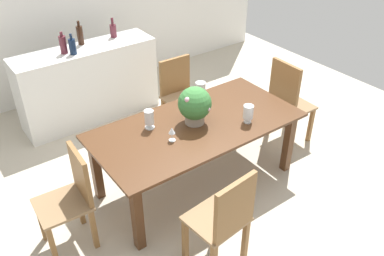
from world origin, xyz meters
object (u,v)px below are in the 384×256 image
at_px(flower_centerpiece, 195,105).
at_px(wine_bottle_dark, 80,35).
at_px(chair_far_right, 179,91).
at_px(crystal_vase_right, 200,90).
at_px(dining_table, 197,133).
at_px(chair_foot_end, 287,99).
at_px(crystal_vase_left, 149,118).
at_px(wine_bottle_green, 72,46).
at_px(crystal_vase_center_near, 248,112).
at_px(wine_bottle_clear, 63,44).
at_px(kitchen_counter, 89,84).
at_px(chair_head_end, 72,195).
at_px(chair_near_left, 225,218).
at_px(wine_bottle_amber, 113,30).
at_px(wine_glass, 172,131).

distance_m(flower_centerpiece, wine_bottle_dark, 2.02).
bearing_deg(chair_far_right, crystal_vase_right, -103.15).
bearing_deg(dining_table, chair_foot_end, 0.12).
bearing_deg(crystal_vase_left, wine_bottle_green, 92.87).
distance_m(flower_centerpiece, wine_bottle_green, 1.83).
bearing_deg(flower_centerpiece, crystal_vase_center_near, -35.83).
bearing_deg(wine_bottle_clear, wine_bottle_dark, 27.50).
bearing_deg(kitchen_counter, crystal_vase_center_near, -71.05).
xyz_separation_m(chair_head_end, crystal_vase_right, (1.64, 0.35, 0.35)).
distance_m(chair_near_left, kitchen_counter, 2.90).
bearing_deg(wine_bottle_amber, chair_near_left, -101.54).
bearing_deg(chair_far_right, wine_bottle_clear, 140.21).
bearing_deg(crystal_vase_left, wine_bottle_amber, 72.65).
relative_size(chair_near_left, crystal_vase_left, 5.07).
xyz_separation_m(crystal_vase_right, kitchen_counter, (-0.63, 1.56, -0.38)).
relative_size(chair_foot_end, kitchen_counter, 0.59).
relative_size(chair_far_right, wine_bottle_dark, 3.13).
relative_size(crystal_vase_center_near, crystal_vase_right, 0.86).
bearing_deg(chair_foot_end, crystal_vase_center_near, 108.45).
bearing_deg(wine_bottle_dark, crystal_vase_center_near, -72.74).
distance_m(dining_table, wine_bottle_dark, 2.10).
xyz_separation_m(chair_head_end, wine_bottle_amber, (1.49, 2.02, 0.55)).
bearing_deg(crystal_vase_center_near, wine_bottle_green, 113.83).
distance_m(chair_foot_end, wine_glass, 1.70).
bearing_deg(chair_foot_end, flower_centerpiece, 90.17).
height_order(chair_head_end, flower_centerpiece, flower_centerpiece).
bearing_deg(flower_centerpiece, wine_bottle_amber, 85.60).
distance_m(chair_head_end, wine_bottle_clear, 2.12).
height_order(chair_foot_end, flower_centerpiece, flower_centerpiece).
relative_size(chair_head_end, crystal_vase_left, 4.89).
distance_m(chair_head_end, wine_glass, 1.03).
relative_size(wine_bottle_clear, wine_bottle_green, 1.06).
height_order(chair_far_right, wine_bottle_dark, wine_bottle_dark).
height_order(chair_near_left, wine_glass, chair_near_left).
xyz_separation_m(crystal_vase_left, kitchen_counter, (0.09, 1.69, -0.36)).
bearing_deg(chair_foot_end, wine_bottle_dark, 40.11).
distance_m(chair_far_right, chair_head_end, 2.06).
xyz_separation_m(wine_bottle_amber, wine_bottle_clear, (-0.72, -0.13, 0.02)).
bearing_deg(wine_bottle_dark, flower_centerpiece, -81.70).
height_order(dining_table, wine_glass, wine_glass).
distance_m(wine_bottle_clear, wine_bottle_dark, 0.31).
bearing_deg(wine_bottle_clear, crystal_vase_left, -84.62).
xyz_separation_m(chair_foot_end, chair_head_end, (-2.66, -0.01, -0.06)).
relative_size(crystal_vase_right, wine_bottle_green, 0.88).
bearing_deg(wine_bottle_green, kitchen_counter, 33.80).
bearing_deg(crystal_vase_center_near, crystal_vase_left, 149.82).
height_order(chair_foot_end, wine_bottle_clear, wine_bottle_clear).
bearing_deg(crystal_vase_center_near, chair_far_right, 87.90).
bearing_deg(crystal_vase_right, chair_far_right, 75.78).
xyz_separation_m(dining_table, chair_far_right, (0.47, 0.99, -0.11)).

